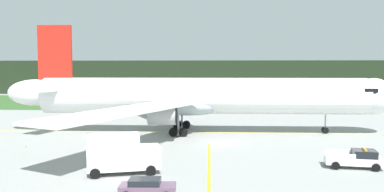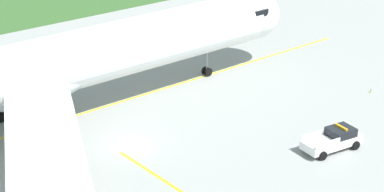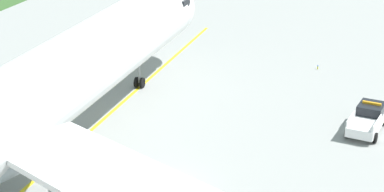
# 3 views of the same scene
# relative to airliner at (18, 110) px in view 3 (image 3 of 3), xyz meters

# --- Properties ---
(ground) EXTENTS (320.00, 320.00, 0.00)m
(ground) POSITION_rel_airliner_xyz_m (2.99, -8.24, -5.29)
(ground) COLOR gray
(taxiway_centerline_main) EXTENTS (74.91, 1.67, 0.01)m
(taxiway_centerline_main) POSITION_rel_airliner_xyz_m (0.69, 0.01, -5.28)
(taxiway_centerline_main) COLOR yellow
(taxiway_centerline_main) RESTS_ON ground
(airliner) EXTENTS (56.62, 52.80, 15.77)m
(airliner) POSITION_rel_airliner_xyz_m (0.00, 0.00, 0.00)
(airliner) COLOR white
(airliner) RESTS_ON ground
(ops_pickup_truck) EXTENTS (5.45, 2.80, 1.94)m
(ops_pickup_truck) POSITION_rel_airliner_xyz_m (16.05, -19.17, -4.38)
(ops_pickup_truck) COLOR white
(ops_pickup_truck) RESTS_ON ground
(taxiway_edge_light_east) EXTENTS (0.12, 0.12, 0.39)m
(taxiway_edge_light_east) POSITION_rel_airliner_xyz_m (28.34, -13.39, -5.07)
(taxiway_edge_light_east) COLOR yellow
(taxiway_edge_light_east) RESTS_ON ground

